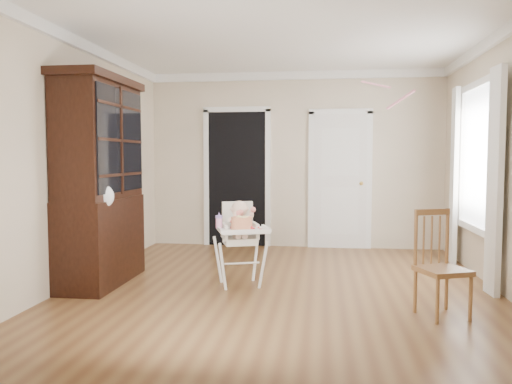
# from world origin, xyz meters

# --- Properties ---
(floor) EXTENTS (5.00, 5.00, 0.00)m
(floor) POSITION_xyz_m (0.00, 0.00, 0.00)
(floor) COLOR brown
(floor) RESTS_ON ground
(ceiling) EXTENTS (5.00, 5.00, 0.00)m
(ceiling) POSITION_xyz_m (0.00, 0.00, 2.70)
(ceiling) COLOR white
(ceiling) RESTS_ON wall_back
(wall_back) EXTENTS (4.50, 0.00, 4.50)m
(wall_back) POSITION_xyz_m (0.00, 2.50, 1.35)
(wall_back) COLOR beige
(wall_back) RESTS_ON floor
(wall_left) EXTENTS (0.00, 5.00, 5.00)m
(wall_left) POSITION_xyz_m (-2.25, 0.00, 1.35)
(wall_left) COLOR beige
(wall_left) RESTS_ON floor
(wall_right) EXTENTS (0.00, 5.00, 5.00)m
(wall_right) POSITION_xyz_m (2.25, 0.00, 1.35)
(wall_right) COLOR beige
(wall_right) RESTS_ON floor
(crown_molding) EXTENTS (4.50, 5.00, 0.12)m
(crown_molding) POSITION_xyz_m (0.00, 0.00, 2.64)
(crown_molding) COLOR white
(crown_molding) RESTS_ON ceiling
(doorway) EXTENTS (1.06, 0.05, 2.22)m
(doorway) POSITION_xyz_m (-0.90, 2.48, 1.11)
(doorway) COLOR black
(doorway) RESTS_ON wall_back
(closet_door) EXTENTS (0.96, 0.09, 2.13)m
(closet_door) POSITION_xyz_m (0.70, 2.48, 1.02)
(closet_door) COLOR white
(closet_door) RESTS_ON wall_back
(window_right) EXTENTS (0.13, 1.84, 2.30)m
(window_right) POSITION_xyz_m (2.18, 0.80, 1.29)
(window_right) COLOR white
(window_right) RESTS_ON wall_right
(high_chair) EXTENTS (0.71, 0.79, 0.93)m
(high_chair) POSITION_xyz_m (-0.45, 0.04, 0.57)
(high_chair) COLOR white
(high_chair) RESTS_ON floor
(baby) EXTENTS (0.31, 0.23, 0.42)m
(baby) POSITION_xyz_m (-0.46, 0.06, 0.71)
(baby) COLOR beige
(baby) RESTS_ON high_chair
(cake) EXTENTS (0.29, 0.29, 0.13)m
(cake) POSITION_xyz_m (-0.40, -0.16, 0.71)
(cake) COLOR silver
(cake) RESTS_ON high_chair
(sippy_cup) EXTENTS (0.07, 0.07, 0.18)m
(sippy_cup) POSITION_xyz_m (-0.65, -0.11, 0.72)
(sippy_cup) COLOR pink
(sippy_cup) RESTS_ON high_chair
(china_cabinet) EXTENTS (0.60, 1.34, 2.27)m
(china_cabinet) POSITION_xyz_m (-1.99, -0.06, 1.14)
(china_cabinet) COLOR black
(china_cabinet) RESTS_ON floor
(dining_chair) EXTENTS (0.50, 0.50, 0.93)m
(dining_chair) POSITION_xyz_m (1.47, -0.75, 0.43)
(dining_chair) COLOR brown
(dining_chair) RESTS_ON floor
(streamer) EXTENTS (0.29, 0.42, 0.15)m
(streamer) POSITION_xyz_m (1.02, 0.62, 2.22)
(streamer) COLOR pink
(streamer) RESTS_ON ceiling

